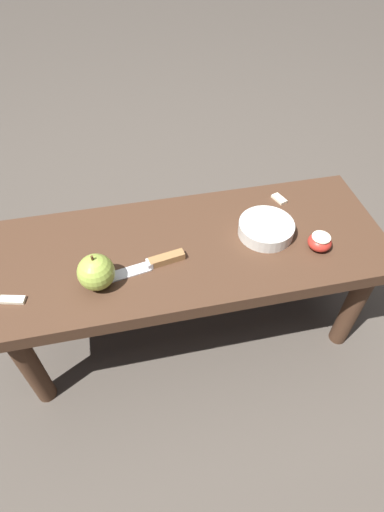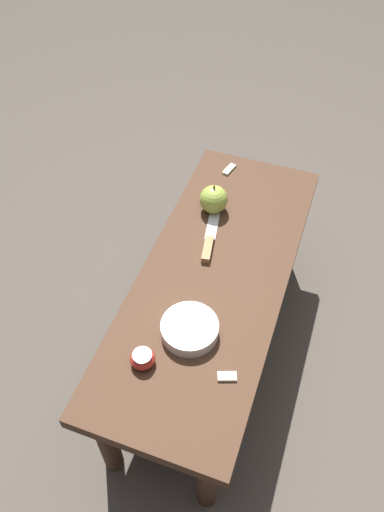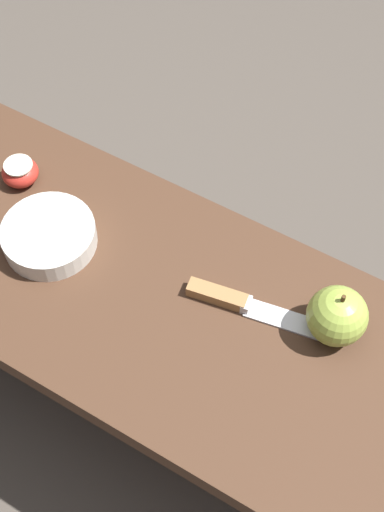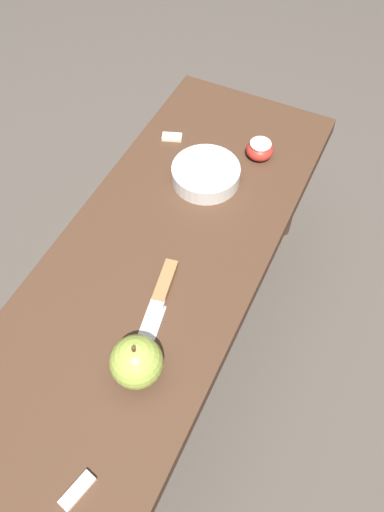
# 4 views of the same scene
# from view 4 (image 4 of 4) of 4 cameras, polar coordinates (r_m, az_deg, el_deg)

# --- Properties ---
(ground_plane) EXTENTS (8.00, 8.00, 0.00)m
(ground_plane) POSITION_cam_4_polar(r_m,az_deg,el_deg) (1.31, -2.62, -9.18)
(ground_plane) COLOR #4C443D
(wooden_bench) EXTENTS (1.04, 0.40, 0.39)m
(wooden_bench) POSITION_cam_4_polar(r_m,az_deg,el_deg) (1.02, -3.32, -1.12)
(wooden_bench) COLOR #472D1E
(wooden_bench) RESTS_ON ground_plane
(knife) EXTENTS (0.23, 0.07, 0.02)m
(knife) POSITION_cam_4_polar(r_m,az_deg,el_deg) (0.91, -3.70, -4.82)
(knife) COLOR silver
(knife) RESTS_ON wooden_bench
(apple_whole) EXTENTS (0.09, 0.09, 0.10)m
(apple_whole) POSITION_cam_4_polar(r_m,az_deg,el_deg) (0.82, -6.37, -11.92)
(apple_whole) COLOR #9EB747
(apple_whole) RESTS_ON wooden_bench
(apple_cut) EXTENTS (0.06, 0.06, 0.04)m
(apple_cut) POSITION_cam_4_polar(r_m,az_deg,el_deg) (1.14, 7.76, 11.95)
(apple_cut) COLOR red
(apple_cut) RESTS_ON wooden_bench
(apple_slice_near_knife) EXTENTS (0.04, 0.05, 0.01)m
(apple_slice_near_knife) POSITION_cam_4_polar(r_m,az_deg,el_deg) (1.18, -2.30, 13.44)
(apple_slice_near_knife) COLOR silver
(apple_slice_near_knife) RESTS_ON wooden_bench
(apple_slice_center) EXTENTS (0.06, 0.03, 0.01)m
(apple_slice_center) POSITION_cam_4_polar(r_m,az_deg,el_deg) (0.82, -12.97, -24.67)
(apple_slice_center) COLOR silver
(apple_slice_center) RESTS_ON wooden_bench
(bowl) EXTENTS (0.15, 0.15, 0.04)m
(bowl) POSITION_cam_4_polar(r_m,az_deg,el_deg) (1.08, 1.78, 9.28)
(bowl) COLOR silver
(bowl) RESTS_ON wooden_bench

